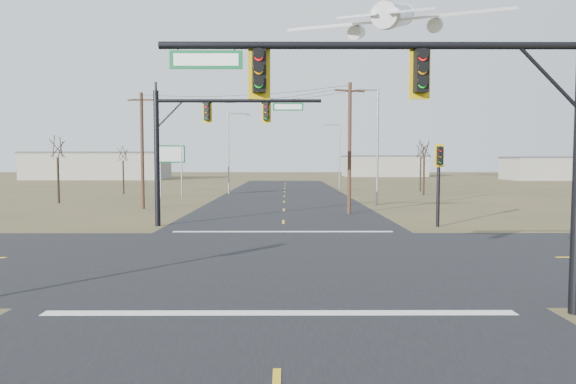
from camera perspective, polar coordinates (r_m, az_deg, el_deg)
The scene contains 22 objects.
ground at distance 20.67m, azimuth -0.69°, elevation -7.36°, with size 320.00×320.00×0.00m, color brown.
road_ew at distance 20.66m, azimuth -0.69°, elevation -7.33°, with size 160.00×14.00×0.02m, color black.
road_ns at distance 20.66m, azimuth -0.69°, elevation -7.32°, with size 14.00×160.00×0.02m, color black.
stop_bar_near at distance 13.37m, azimuth -0.95°, elevation -13.28°, with size 12.00×0.40×0.01m, color silver.
stop_bar_far at distance 28.06m, azimuth -0.57°, elevation -4.42°, with size 12.00×0.40×0.01m, color silver.
mast_arm_near at distance 13.40m, azimuth 15.97°, elevation 9.52°, with size 10.60×0.50×7.32m.
mast_arm_far at distance 30.96m, azimuth -9.37°, elevation 6.85°, with size 9.91×0.45×8.03m.
pedestal_signal_ne at distance 31.30m, azimuth 16.46°, elevation 2.62°, with size 0.62×0.54×4.90m.
utility_pole_near at distance 37.68m, azimuth 6.85°, elevation 5.08°, with size 2.26×0.84×9.55m.
utility_pole_far at distance 43.20m, azimuth -15.90°, elevation 4.66°, with size 2.29×0.35×9.38m.
highway_sign at distance 55.63m, azimuth -12.87°, elevation 3.46°, with size 2.83×1.01×5.54m.
streetlight_a at distance 45.90m, azimuth 9.65°, elevation 5.78°, with size 2.88×0.46×10.28m.
streetlight_b at distance 70.69m, azimuth 5.59°, elevation 4.40°, with size 2.51×0.29×9.01m.
streetlight_c at distance 60.42m, azimuth -6.43°, elevation 4.87°, with size 2.67×0.29×9.59m.
bare_tree_a at distance 51.70m, azimuth -24.25°, elevation 4.65°, with size 3.41×3.41×6.60m.
bare_tree_b at distance 62.89m, azimuth -17.87°, elevation 4.13°, with size 2.70×2.70×6.00m.
bare_tree_c at distance 60.07m, azimuth 14.90°, elevation 4.72°, with size 3.21×3.21×6.78m.
bare_tree_d at distance 67.39m, azimuth 14.55°, elevation 4.59°, with size 3.33×3.33×6.63m.
warehouse_left at distance 117.39m, azimuth -20.27°, elevation 2.70°, with size 28.00×14.00×5.50m, color gray.
warehouse_mid at distance 132.65m, azimuth 10.57°, elevation 2.81°, with size 20.00×12.00×5.00m, color gray.
warehouse_right at distance 118.73m, azimuth 27.29°, elevation 2.29°, with size 18.00×10.00×4.50m, color gray.
jet_airliner at distance 86.73m, azimuth 11.79°, elevation 18.64°, with size 29.49×30.45×15.68m.
Camera 1 is at (0.16, -20.30, 3.88)m, focal length 32.00 mm.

